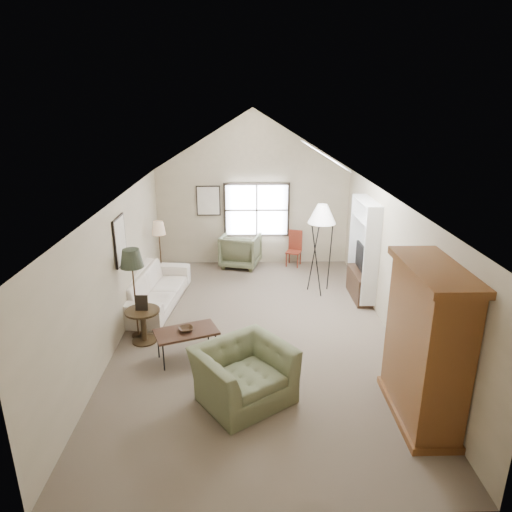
{
  "coord_description": "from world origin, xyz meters",
  "views": [
    {
      "loc": [
        -0.19,
        -7.66,
        4.15
      ],
      "look_at": [
        0.0,
        0.4,
        1.4
      ],
      "focal_mm": 32.0,
      "sensor_mm": 36.0,
      "label": 1
    }
  ],
  "objects_px": {
    "armoire": "(426,345)",
    "coffee_table": "(187,345)",
    "sofa": "(154,288)",
    "armchair_near": "(244,374)",
    "armchair_far": "(241,250)",
    "side_table": "(144,326)",
    "side_chair": "(294,249)"
  },
  "relations": [
    {
      "from": "armoire",
      "to": "coffee_table",
      "type": "bearing_deg",
      "value": 155.44
    },
    {
      "from": "sofa",
      "to": "armchair_near",
      "type": "xyz_separation_m",
      "value": [
        1.91,
        -3.33,
        0.05
      ]
    },
    {
      "from": "coffee_table",
      "to": "armoire",
      "type": "bearing_deg",
      "value": -24.56
    },
    {
      "from": "armchair_far",
      "to": "side_table",
      "type": "bearing_deg",
      "value": 81.3
    },
    {
      "from": "armchair_far",
      "to": "side_chair",
      "type": "height_order",
      "value": "side_chair"
    },
    {
      "from": "armchair_far",
      "to": "side_table",
      "type": "xyz_separation_m",
      "value": [
        -1.72,
        -3.95,
        -0.13
      ]
    },
    {
      "from": "coffee_table",
      "to": "side_chair",
      "type": "bearing_deg",
      "value": 63.61
    },
    {
      "from": "coffee_table",
      "to": "armchair_near",
      "type": "bearing_deg",
      "value": -49.62
    },
    {
      "from": "sofa",
      "to": "armchair_far",
      "type": "distance_m",
      "value": 2.98
    },
    {
      "from": "armchair_near",
      "to": "armchair_far",
      "type": "distance_m",
      "value": 5.69
    },
    {
      "from": "side_table",
      "to": "side_chair",
      "type": "distance_m",
      "value": 5.03
    },
    {
      "from": "sofa",
      "to": "armchair_far",
      "type": "relative_size",
      "value": 2.55
    },
    {
      "from": "armchair_far",
      "to": "coffee_table",
      "type": "relative_size",
      "value": 0.95
    },
    {
      "from": "coffee_table",
      "to": "side_table",
      "type": "relative_size",
      "value": 1.64
    },
    {
      "from": "armchair_near",
      "to": "side_table",
      "type": "xyz_separation_m",
      "value": [
        -1.81,
        1.73,
        -0.1
      ]
    },
    {
      "from": "sofa",
      "to": "armchair_far",
      "type": "height_order",
      "value": "armchair_far"
    },
    {
      "from": "sofa",
      "to": "side_chair",
      "type": "height_order",
      "value": "side_chair"
    },
    {
      "from": "armchair_near",
      "to": "side_table",
      "type": "relative_size",
      "value": 2.04
    },
    {
      "from": "armchair_far",
      "to": "side_chair",
      "type": "relative_size",
      "value": 1.04
    },
    {
      "from": "side_table",
      "to": "side_chair",
      "type": "bearing_deg",
      "value": 51.81
    },
    {
      "from": "armoire",
      "to": "sofa",
      "type": "bearing_deg",
      "value": 139.09
    },
    {
      "from": "sofa",
      "to": "side_chair",
      "type": "relative_size",
      "value": 2.65
    },
    {
      "from": "armchair_near",
      "to": "side_chair",
      "type": "xyz_separation_m",
      "value": [
        1.3,
        5.69,
        0.05
      ]
    },
    {
      "from": "side_chair",
      "to": "armoire",
      "type": "bearing_deg",
      "value": -59.27
    },
    {
      "from": "armoire",
      "to": "armchair_near",
      "type": "relative_size",
      "value": 1.73
    },
    {
      "from": "armchair_far",
      "to": "coffee_table",
      "type": "distance_m",
      "value": 4.64
    },
    {
      "from": "armoire",
      "to": "armchair_near",
      "type": "bearing_deg",
      "value": 170.28
    },
    {
      "from": "armchair_far",
      "to": "side_chair",
      "type": "xyz_separation_m",
      "value": [
        1.39,
        0.0,
        0.03
      ]
    },
    {
      "from": "side_table",
      "to": "side_chair",
      "type": "height_order",
      "value": "side_chair"
    },
    {
      "from": "side_chair",
      "to": "sofa",
      "type": "bearing_deg",
      "value": -123.35
    },
    {
      "from": "side_table",
      "to": "armchair_far",
      "type": "bearing_deg",
      "value": 66.48
    },
    {
      "from": "coffee_table",
      "to": "side_chair",
      "type": "distance_m",
      "value": 5.09
    }
  ]
}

